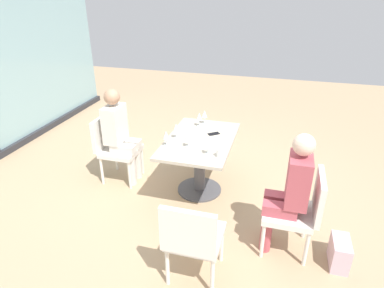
{
  "coord_description": "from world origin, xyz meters",
  "views": [
    {
      "loc": [
        -3.53,
        -0.89,
        2.42
      ],
      "look_at": [
        0.0,
        0.1,
        0.65
      ],
      "focal_mm": 31.26,
      "sensor_mm": 36.0,
      "label": 1
    }
  ],
  "objects_px": {
    "chair_front_left": "(299,208)",
    "wine_glass_5": "(188,136)",
    "person_near_window": "(120,132)",
    "wine_glass_3": "(166,135)",
    "wine_glass_4": "(205,114)",
    "wine_glass_2": "(208,143)",
    "chair_side_end": "(193,237)",
    "wine_glass_1": "(199,117)",
    "person_front_left": "(290,188)",
    "cell_phone_on_table": "(214,134)",
    "coffee_cup": "(220,153)",
    "dining_table_main": "(200,154)",
    "wine_glass_0": "(176,128)",
    "handbag_0": "(339,253)",
    "chair_near_window": "(114,145)"
  },
  "relations": [
    {
      "from": "person_front_left",
      "to": "chair_side_end",
      "type": "bearing_deg",
      "value": 130.89
    },
    {
      "from": "wine_glass_3",
      "to": "wine_glass_4",
      "type": "xyz_separation_m",
      "value": [
        0.77,
        -0.26,
        0.0
      ]
    },
    {
      "from": "dining_table_main",
      "to": "wine_glass_2",
      "type": "distance_m",
      "value": 0.52
    },
    {
      "from": "wine_glass_2",
      "to": "coffee_cup",
      "type": "relative_size",
      "value": 2.06
    },
    {
      "from": "wine_glass_0",
      "to": "coffee_cup",
      "type": "relative_size",
      "value": 2.06
    },
    {
      "from": "wine_glass_1",
      "to": "wine_glass_4",
      "type": "relative_size",
      "value": 1.0
    },
    {
      "from": "dining_table_main",
      "to": "wine_glass_1",
      "type": "xyz_separation_m",
      "value": [
        0.39,
        0.11,
        0.33
      ]
    },
    {
      "from": "dining_table_main",
      "to": "wine_glass_5",
      "type": "height_order",
      "value": "wine_glass_5"
    },
    {
      "from": "wine_glass_1",
      "to": "chair_side_end",
      "type": "bearing_deg",
      "value": -166.99
    },
    {
      "from": "wine_glass_2",
      "to": "wine_glass_5",
      "type": "bearing_deg",
      "value": 65.99
    },
    {
      "from": "chair_near_window",
      "to": "wine_glass_0",
      "type": "relative_size",
      "value": 4.7
    },
    {
      "from": "dining_table_main",
      "to": "handbag_0",
      "type": "relative_size",
      "value": 4.17
    },
    {
      "from": "chair_front_left",
      "to": "chair_side_end",
      "type": "bearing_deg",
      "value": 127.11
    },
    {
      "from": "wine_glass_1",
      "to": "handbag_0",
      "type": "height_order",
      "value": "wine_glass_1"
    },
    {
      "from": "wine_glass_4",
      "to": "coffee_cup",
      "type": "height_order",
      "value": "wine_glass_4"
    },
    {
      "from": "person_near_window",
      "to": "wine_glass_1",
      "type": "distance_m",
      "value": 1.04
    },
    {
      "from": "chair_side_end",
      "to": "person_near_window",
      "type": "height_order",
      "value": "person_near_window"
    },
    {
      "from": "wine_glass_0",
      "to": "wine_glass_1",
      "type": "bearing_deg",
      "value": -21.47
    },
    {
      "from": "chair_side_end",
      "to": "coffee_cup",
      "type": "xyz_separation_m",
      "value": [
        1.04,
        -0.01,
        0.28
      ]
    },
    {
      "from": "chair_front_left",
      "to": "chair_near_window",
      "type": "xyz_separation_m",
      "value": [
        0.77,
        2.35,
        0.0
      ]
    },
    {
      "from": "cell_phone_on_table",
      "to": "wine_glass_2",
      "type": "bearing_deg",
      "value": 146.34
    },
    {
      "from": "chair_front_left",
      "to": "wine_glass_1",
      "type": "distance_m",
      "value": 1.76
    },
    {
      "from": "chair_front_left",
      "to": "wine_glass_0",
      "type": "distance_m",
      "value": 1.66
    },
    {
      "from": "wine_glass_0",
      "to": "wine_glass_2",
      "type": "distance_m",
      "value": 0.56
    },
    {
      "from": "coffee_cup",
      "to": "cell_phone_on_table",
      "type": "xyz_separation_m",
      "value": [
        0.57,
        0.19,
        -0.04
      ]
    },
    {
      "from": "chair_front_left",
      "to": "chair_near_window",
      "type": "bearing_deg",
      "value": 71.94
    },
    {
      "from": "chair_front_left",
      "to": "wine_glass_0",
      "type": "relative_size",
      "value": 4.7
    },
    {
      "from": "wine_glass_0",
      "to": "handbag_0",
      "type": "height_order",
      "value": "wine_glass_0"
    },
    {
      "from": "handbag_0",
      "to": "wine_glass_3",
      "type": "bearing_deg",
      "value": 72.18
    },
    {
      "from": "person_front_left",
      "to": "cell_phone_on_table",
      "type": "height_order",
      "value": "person_front_left"
    },
    {
      "from": "chair_side_end",
      "to": "wine_glass_1",
      "type": "bearing_deg",
      "value": 13.01
    },
    {
      "from": "wine_glass_2",
      "to": "person_near_window",
      "type": "bearing_deg",
      "value": 73.99
    },
    {
      "from": "wine_glass_5",
      "to": "coffee_cup",
      "type": "relative_size",
      "value": 2.06
    },
    {
      "from": "dining_table_main",
      "to": "chair_near_window",
      "type": "height_order",
      "value": "chair_near_window"
    },
    {
      "from": "wine_glass_1",
      "to": "coffee_cup",
      "type": "height_order",
      "value": "wine_glass_1"
    },
    {
      "from": "wine_glass_5",
      "to": "person_near_window",
      "type": "bearing_deg",
      "value": 76.19
    },
    {
      "from": "dining_table_main",
      "to": "wine_glass_1",
      "type": "relative_size",
      "value": 6.75
    },
    {
      "from": "dining_table_main",
      "to": "wine_glass_5",
      "type": "xyz_separation_m",
      "value": [
        -0.24,
        0.08,
        0.33
      ]
    },
    {
      "from": "wine_glass_3",
      "to": "wine_glass_4",
      "type": "height_order",
      "value": "same"
    },
    {
      "from": "chair_front_left",
      "to": "wine_glass_5",
      "type": "height_order",
      "value": "wine_glass_5"
    },
    {
      "from": "chair_front_left",
      "to": "person_near_window",
      "type": "height_order",
      "value": "person_near_window"
    },
    {
      "from": "chair_front_left",
      "to": "wine_glass_1",
      "type": "relative_size",
      "value": 4.7
    },
    {
      "from": "chair_side_end",
      "to": "wine_glass_2",
      "type": "relative_size",
      "value": 4.7
    },
    {
      "from": "wine_glass_0",
      "to": "wine_glass_3",
      "type": "height_order",
      "value": "same"
    },
    {
      "from": "wine_glass_0",
      "to": "wine_glass_3",
      "type": "bearing_deg",
      "value": 169.41
    },
    {
      "from": "chair_front_left",
      "to": "wine_glass_5",
      "type": "relative_size",
      "value": 4.7
    },
    {
      "from": "wine_glass_3",
      "to": "wine_glass_5",
      "type": "xyz_separation_m",
      "value": [
        0.04,
        -0.25,
        0.0
      ]
    },
    {
      "from": "wine_glass_0",
      "to": "coffee_cup",
      "type": "xyz_separation_m",
      "value": [
        -0.33,
        -0.6,
        -0.09
      ]
    },
    {
      "from": "wine_glass_1",
      "to": "wine_glass_4",
      "type": "distance_m",
      "value": 0.11
    },
    {
      "from": "dining_table_main",
      "to": "coffee_cup",
      "type": "height_order",
      "value": "coffee_cup"
    }
  ]
}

